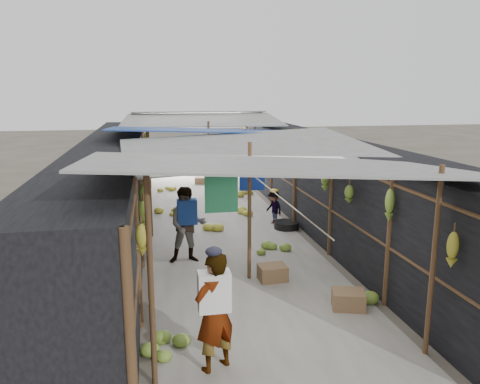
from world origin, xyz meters
TOP-DOWN VIEW (x-y plane):
  - ground at (0.00, 0.00)m, footprint 80.00×80.00m
  - aisle_slab at (0.00, 6.50)m, footprint 3.60×16.00m
  - stall_left at (-2.70, 6.50)m, footprint 1.40×15.00m
  - stall_right at (2.70, 6.50)m, footprint 1.40×15.00m
  - crate_near at (0.41, 2.83)m, footprint 0.53×0.43m
  - crate_mid at (1.33, 1.47)m, footprint 0.61×0.54m
  - crate_back at (0.07, 12.40)m, footprint 0.46×0.39m
  - black_basin at (1.63, 6.03)m, footprint 0.65×0.65m
  - vendor_elderly at (-1.04, 0.20)m, footprint 0.69×0.61m
  - shopper_blue at (-1.06, 4.11)m, footprint 0.80×0.64m
  - vendor_seated at (1.42, 6.52)m, footprint 0.54×0.67m
  - market_canopy at (0.03, 6.85)m, footprint 5.62×15.20m
  - hanging_bananas at (-0.07, 6.85)m, footprint 3.96×13.72m
  - floor_bananas at (0.37, 6.08)m, footprint 3.96×10.99m

SIDE VIEW (x-z plane):
  - ground at x=0.00m, z-range 0.00..0.00m
  - aisle_slab at x=0.00m, z-range 0.00..0.02m
  - black_basin at x=1.63m, z-range 0.00..0.20m
  - crate_back at x=0.07m, z-range 0.00..0.26m
  - floor_bananas at x=0.37m, z-range -0.02..0.33m
  - crate_near at x=0.41m, z-range 0.00..0.31m
  - crate_mid at x=1.33m, z-range 0.00..0.31m
  - vendor_seated at x=1.42m, z-range 0.00..0.91m
  - vendor_elderly at x=-1.04m, z-range 0.00..1.58m
  - shopper_blue at x=-1.06m, z-range 0.00..1.60m
  - stall_left at x=-2.70m, z-range 0.00..2.30m
  - stall_right at x=2.70m, z-range 0.00..2.30m
  - hanging_bananas at x=-0.07m, z-range 1.32..2.04m
  - market_canopy at x=0.03m, z-range 1.02..3.79m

